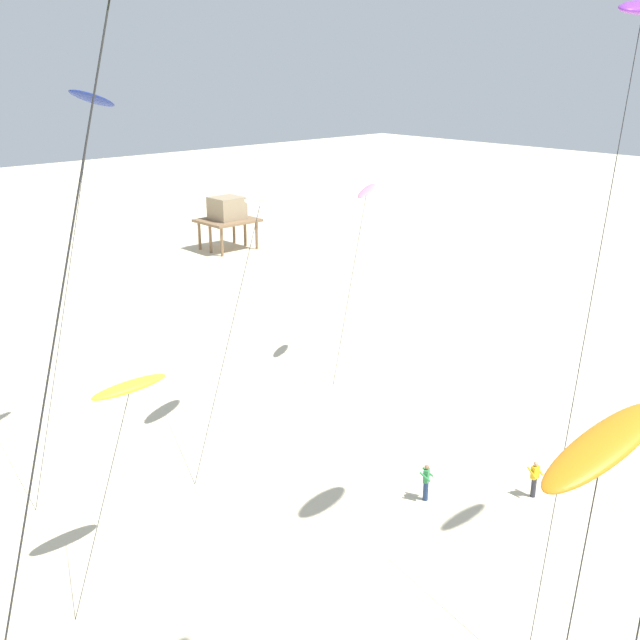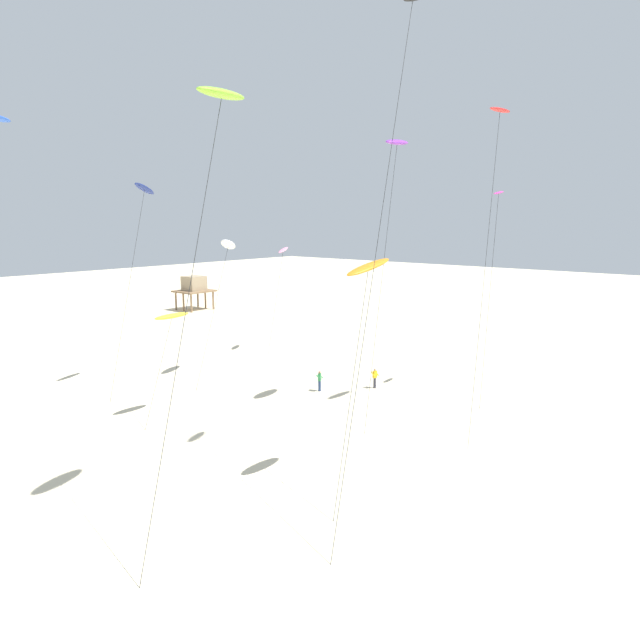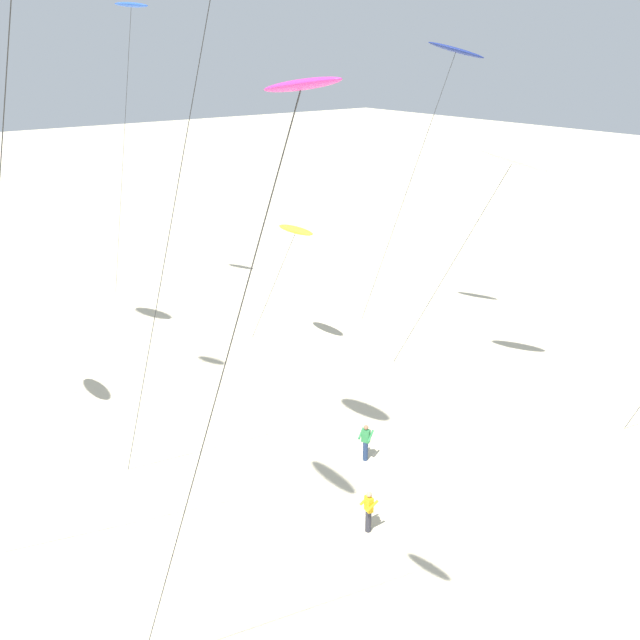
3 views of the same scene
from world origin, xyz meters
The scene contains 8 objects.
kite_navy centered at (-1.69, 24.63, 15.93)m, with size 6.52×2.65×16.65m.
kite_orange centered at (-5.06, 0.50, 11.31)m, with size 6.20×2.03×11.85m.
kite_yellow centered at (-5.18, 16.90, 7.09)m, with size 4.66×1.48×7.34m.
kite_pink centered at (14.61, 24.93, 10.49)m, with size 4.91×2.00×10.99m.
kite_white centered at (4.60, 21.98, 11.52)m, with size 6.97×3.02×12.26m.
kite_flyer_nearest centered at (5.72, 12.66, 0.89)m, with size 0.69×0.68×1.67m.
kite_flyer_middle centered at (9.27, 9.72, 0.89)m, with size 0.61×0.58×1.67m.
stilt_house centered at (26.22, 54.58, 3.64)m, with size 5.21×4.63×5.14m.
Camera 1 is at (-16.28, -4.58, 17.52)m, focal length 42.36 mm.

